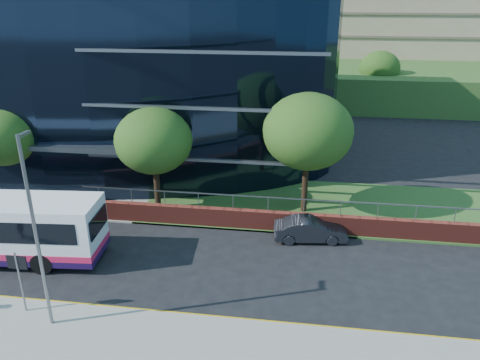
% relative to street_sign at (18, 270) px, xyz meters
% --- Properties ---
extents(grass_verge, '(36.00, 8.00, 0.12)m').
position_rel_street_sign_xyz_m(grass_verge, '(19.50, 12.59, -2.09)').
color(grass_verge, '#2D511E').
rests_on(grass_verge, ground).
extents(glass_office, '(44.00, 23.10, 16.00)m').
position_rel_street_sign_xyz_m(glass_office, '(-8.50, 22.44, 5.85)').
color(glass_office, black).
rests_on(glass_office, ground).
extents(retaining_wall, '(34.00, 0.40, 2.11)m').
position_rel_street_sign_xyz_m(retaining_wall, '(15.50, 8.89, -1.54)').
color(retaining_wall, maroon).
rests_on(retaining_wall, ground).
extents(apartment_block, '(60.00, 42.00, 30.00)m').
position_rel_street_sign_xyz_m(apartment_block, '(27.50, 58.80, 8.96)').
color(apartment_block, '#2D511E').
rests_on(apartment_block, ground).
extents(street_sign, '(0.85, 0.09, 2.80)m').
position_rel_street_sign_xyz_m(street_sign, '(0.00, 0.00, 0.00)').
color(street_sign, slate).
rests_on(street_sign, pavement_near).
extents(tree_far_b, '(4.29, 4.29, 6.05)m').
position_rel_street_sign_xyz_m(tree_far_b, '(-7.50, 11.09, 2.06)').
color(tree_far_b, black).
rests_on(tree_far_b, ground).
extents(tree_far_c, '(4.62, 4.62, 6.51)m').
position_rel_street_sign_xyz_m(tree_far_c, '(2.50, 10.59, 2.39)').
color(tree_far_c, black).
rests_on(tree_far_c, ground).
extents(tree_far_d, '(5.28, 5.28, 7.44)m').
position_rel_street_sign_xyz_m(tree_far_d, '(11.50, 11.59, 3.04)').
color(tree_far_d, black).
rests_on(tree_far_d, ground).
extents(tree_dist_e, '(4.62, 4.62, 6.51)m').
position_rel_street_sign_xyz_m(tree_dist_e, '(19.50, 41.59, 2.39)').
color(tree_dist_e, black).
rests_on(tree_dist_e, ground).
extents(streetlight_east, '(0.15, 0.77, 8.00)m').
position_rel_street_sign_xyz_m(streetlight_east, '(1.50, -0.59, 2.29)').
color(streetlight_east, slate).
rests_on(streetlight_east, pavement_near).
extents(parked_car, '(4.09, 1.87, 1.30)m').
position_rel_street_sign_xyz_m(parked_car, '(11.90, 8.09, -1.50)').
color(parked_car, black).
rests_on(parked_car, ground).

